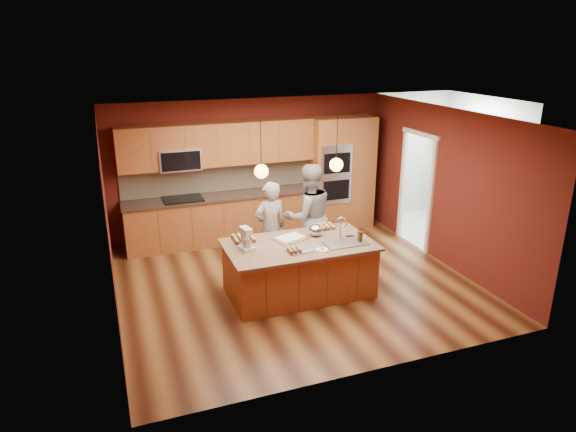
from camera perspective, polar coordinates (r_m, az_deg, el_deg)
name	(u,v)px	position (r m, az deg, el deg)	size (l,w,h in m)	color
floor	(295,283)	(8.42, 0.79, -7.43)	(5.50, 5.50, 0.00)	#401F0F
ceiling	(296,116)	(7.61, 0.89, 11.08)	(5.50, 5.50, 0.00)	white
wall_back	(250,168)	(10.20, -4.23, 5.37)	(5.50, 5.50, 0.00)	#531911
wall_front	(376,268)	(5.81, 9.76, -5.72)	(5.50, 5.50, 0.00)	#531911
wall_left	(108,225)	(7.43, -19.37, -0.95)	(5.00, 5.00, 0.00)	#531911
wall_right	(445,187)	(9.22, 17.02, 3.09)	(5.00, 5.00, 0.00)	#531911
cabinet_run	(220,192)	(9.90, -7.55, 2.63)	(3.74, 0.64, 2.30)	brown
oven_column	(341,173)	(10.62, 5.91, 4.76)	(1.30, 0.62, 2.30)	brown
doorway_trim	(416,192)	(9.92, 14.03, 2.64)	(0.08, 1.11, 2.20)	white
laundry_room	(478,135)	(11.00, 20.35, 8.44)	(2.60, 2.70, 2.70)	silver
pendant_left	(261,171)	(7.23, -2.98, 5.01)	(0.20, 0.20, 0.80)	black
pendant_right	(336,164)	(7.64, 5.39, 5.72)	(0.20, 0.20, 0.80)	black
island	(300,268)	(7.94, 1.35, -5.76)	(2.24, 1.26, 1.20)	brown
person_left	(270,228)	(8.51, -1.99, -1.34)	(0.58, 0.38, 1.58)	black
person_right	(308,217)	(8.69, 2.28, -0.07)	(0.88, 0.69, 1.82)	slate
stand_mixer	(246,240)	(7.54, -4.67, -2.70)	(0.22, 0.27, 0.34)	silver
sheet_cake	(290,238)	(7.92, 0.25, -2.50)	(0.54, 0.47, 0.05)	white
cooling_rack	(300,250)	(7.51, 1.29, -3.84)	(0.37, 0.26, 0.02)	#B5B7BE
mixing_bowl	(316,230)	(8.06, 3.08, -1.61)	(0.23, 0.23, 0.19)	#B6B9BE
plate	(322,250)	(7.55, 3.84, -3.76)	(0.18, 0.18, 0.01)	white
tumbler	(360,236)	(7.93, 8.02, -2.24)	(0.08, 0.08, 0.15)	#3B230B
phone	(350,236)	(8.10, 6.88, -2.25)	(0.12, 0.06, 0.01)	black
cupcakes_left	(243,238)	(7.91, -4.98, -2.45)	(0.34, 0.34, 0.08)	#DCB25B
cupcakes_rack	(294,250)	(7.43, 0.69, -3.75)	(0.21, 0.21, 0.06)	#DCB25B
cupcakes_right	(326,226)	(8.40, 4.28, -1.15)	(0.25, 0.25, 0.08)	#DCB25B
washer	(474,212)	(10.97, 19.97, 0.47)	(0.59, 0.61, 0.95)	silver
dryer	(452,200)	(11.55, 17.72, 1.70)	(0.61, 0.63, 0.98)	silver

